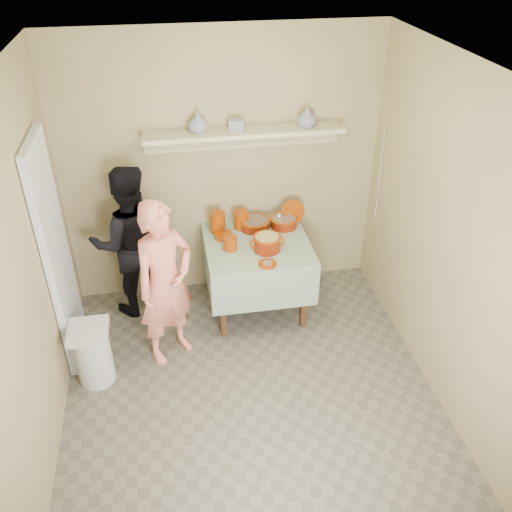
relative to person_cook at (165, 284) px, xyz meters
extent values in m
plane|color=#665F50|center=(0.61, -0.75, -0.76)|extent=(3.50, 3.50, 0.00)
cube|color=silver|center=(-0.85, 0.20, 0.24)|extent=(0.06, 0.70, 2.00)
cylinder|color=#7F2900|center=(0.53, 0.78, 0.10)|extent=(0.15, 0.15, 0.20)
cylinder|color=#7F2900|center=(0.76, 0.80, 0.09)|extent=(0.14, 0.14, 0.17)
cylinder|color=#7F2900|center=(0.60, 0.43, 0.07)|extent=(0.13, 0.13, 0.13)
cylinder|color=#7F2900|center=(0.56, 0.64, 0.03)|extent=(0.17, 0.17, 0.05)
cylinder|color=#7F2900|center=(1.27, 0.81, 0.12)|extent=(0.25, 0.11, 0.24)
imported|color=navy|center=(1.37, 0.85, 1.05)|extent=(0.19, 0.19, 0.17)
imported|color=navy|center=(0.41, 0.88, 1.05)|extent=(0.24, 0.24, 0.18)
cube|color=navy|center=(0.75, 0.87, 1.01)|extent=(0.16, 0.13, 0.10)
imported|color=#F38169|center=(0.00, 0.00, 0.00)|extent=(0.66, 0.61, 1.51)
imported|color=black|center=(-0.30, 0.72, 0.00)|extent=(0.81, 0.67, 1.52)
cube|color=tan|center=(0.61, 1.01, 0.54)|extent=(3.00, 0.02, 2.60)
cube|color=tan|center=(-0.90, -0.75, 0.54)|extent=(0.02, 3.50, 2.60)
cube|color=tan|center=(2.12, -0.75, 0.54)|extent=(0.02, 3.50, 2.60)
cube|color=silver|center=(0.61, -0.75, 1.85)|extent=(3.00, 3.50, 0.02)
cube|color=#4C2D16|center=(0.48, 0.15, -0.40)|extent=(0.05, 0.05, 0.71)
cube|color=#4C2D16|center=(1.24, 0.15, -0.40)|extent=(0.05, 0.05, 0.71)
cube|color=#4C2D16|center=(0.48, 0.91, -0.40)|extent=(0.05, 0.05, 0.71)
cube|color=#4C2D16|center=(1.24, 0.91, -0.40)|extent=(0.05, 0.05, 0.71)
cube|color=#4C2D16|center=(0.86, 0.53, -0.03)|extent=(0.90, 0.90, 0.04)
cube|color=#1E592D|center=(0.86, 0.53, 0.00)|extent=(0.96, 0.96, 0.01)
cube|color=#1E592D|center=(0.86, 0.05, -0.22)|extent=(0.96, 0.01, 0.44)
cube|color=#1E592D|center=(0.86, 1.01, -0.22)|extent=(0.96, 0.01, 0.44)
cube|color=#1E592D|center=(0.38, 0.53, -0.22)|extent=(0.01, 0.96, 0.44)
cube|color=#1E592D|center=(1.34, 0.53, -0.22)|extent=(0.01, 0.96, 0.44)
cylinder|color=#5E1103|center=(0.88, 0.76, 0.05)|extent=(0.28, 0.28, 0.09)
cylinder|color=#7F2900|center=(0.88, 0.76, 0.09)|extent=(0.30, 0.30, 0.01)
cylinder|color=brown|center=(0.88, 0.76, 0.08)|extent=(0.25, 0.25, 0.05)
cylinder|color=#5E1103|center=(1.17, 0.76, 0.05)|extent=(0.26, 0.26, 0.09)
cylinder|color=#7F2900|center=(1.17, 0.76, 0.09)|extent=(0.28, 0.28, 0.01)
cylinder|color=#8C6B54|center=(1.17, 0.76, 0.08)|extent=(0.23, 0.23, 0.05)
cylinder|color=silver|center=(1.17, 0.66, 0.18)|extent=(0.01, 0.22, 0.16)
sphere|color=silver|center=(1.13, 0.78, 0.11)|extent=(0.07, 0.07, 0.07)
cylinder|color=#5E1103|center=(0.93, 0.36, 0.07)|extent=(0.24, 0.24, 0.14)
cylinder|color=#7F2900|center=(0.93, 0.36, 0.14)|extent=(0.25, 0.25, 0.01)
cylinder|color=tan|center=(0.93, 0.36, 0.12)|extent=(0.21, 0.21, 0.05)
torus|color=#7F2900|center=(0.81, 0.36, 0.08)|extent=(0.09, 0.02, 0.09)
torus|color=#7F2900|center=(1.05, 0.36, 0.08)|extent=(0.09, 0.02, 0.09)
cylinder|color=#7F2900|center=(0.89, 0.12, 0.01)|extent=(0.16, 0.16, 0.02)
cylinder|color=#8C6B54|center=(0.89, 0.12, 0.02)|extent=(0.09, 0.09, 0.01)
cube|color=#C4BA91|center=(0.81, 0.87, 0.94)|extent=(1.80, 0.25, 0.04)
cube|color=#C4BA91|center=(0.81, 0.99, 0.84)|extent=(1.80, 0.02, 0.18)
cylinder|color=silver|center=(-0.65, -0.23, -0.51)|extent=(0.30, 0.30, 0.50)
cube|color=silver|center=(-0.65, -0.23, -0.23)|extent=(0.32, 0.32, 0.06)
cylinder|color=silver|center=(2.08, 0.75, 0.79)|extent=(0.01, 0.01, 0.30)
cylinder|color=silver|center=(2.08, 0.73, 0.49)|extent=(0.01, 0.01, 0.30)
cylinder|color=silver|center=(2.08, 0.71, 0.19)|extent=(0.01, 0.01, 0.30)
camera|label=1|loc=(0.12, -3.72, 2.65)|focal=38.00mm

